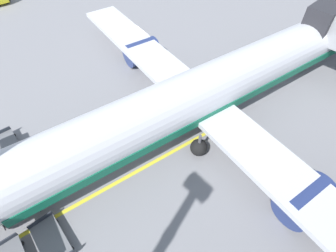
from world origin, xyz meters
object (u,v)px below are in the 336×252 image
(airplane, at_px, (209,90))
(baggage_dolly_row_mid_b_col_c, at_px, (51,241))
(baggage_dolly_row_mid_b_col_a, at_px, (8,145))
(baggage_dolly_row_mid_b_col_b, at_px, (28,187))

(airplane, xyz_separation_m, baggage_dolly_row_mid_b_col_c, (1.41, -15.55, -2.51))
(baggage_dolly_row_mid_b_col_c, bearing_deg, airplane, 95.16)
(baggage_dolly_row_mid_b_col_a, bearing_deg, airplane, 61.86)
(airplane, distance_m, baggage_dolly_row_mid_b_col_c, 15.81)
(baggage_dolly_row_mid_b_col_b, bearing_deg, baggage_dolly_row_mid_b_col_a, 177.18)
(baggage_dolly_row_mid_b_col_a, xyz_separation_m, baggage_dolly_row_mid_b_col_b, (4.81, -0.24, 0.00))
(airplane, relative_size, baggage_dolly_row_mid_b_col_c, 11.09)
(baggage_dolly_row_mid_b_col_a, height_order, baggage_dolly_row_mid_b_col_b, same)
(baggage_dolly_row_mid_b_col_a, xyz_separation_m, baggage_dolly_row_mid_b_col_c, (9.38, -0.63, 0.00))
(baggage_dolly_row_mid_b_col_a, bearing_deg, baggage_dolly_row_mid_b_col_b, -2.82)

